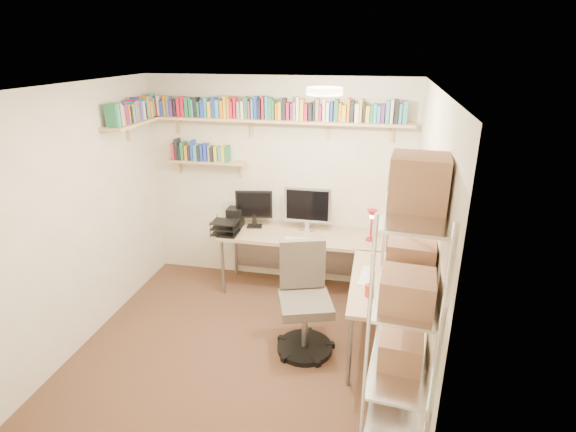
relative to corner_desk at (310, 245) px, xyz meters
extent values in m
plane|color=#46281E|center=(-0.49, -0.94, -0.73)|extent=(3.20, 3.20, 0.00)
cube|color=beige|center=(-0.49, 0.56, 0.52)|extent=(3.20, 0.04, 2.50)
cube|color=beige|center=(-2.09, -0.94, 0.52)|extent=(0.04, 3.00, 2.50)
cube|color=beige|center=(1.11, -0.94, 0.52)|extent=(0.04, 3.00, 2.50)
cube|color=beige|center=(-0.49, -2.44, 0.52)|extent=(3.20, 0.04, 2.50)
cube|color=white|center=(-0.49, -0.94, 1.77)|extent=(3.20, 3.00, 0.04)
cube|color=silver|center=(1.10, -0.39, 0.82)|extent=(0.01, 0.30, 0.42)
cube|color=white|center=(1.10, -0.79, 0.77)|extent=(0.01, 0.28, 0.38)
cylinder|color=#FFEAC6|center=(0.21, -0.74, 1.73)|extent=(0.30, 0.30, 0.06)
cube|color=#D0B975|center=(-0.49, 0.44, 1.29)|extent=(3.05, 0.25, 0.03)
cube|color=#D0B975|center=(-1.96, 0.01, 1.29)|extent=(0.25, 1.00, 0.03)
cube|color=#D0B975|center=(-1.34, 0.46, 0.77)|extent=(0.95, 0.20, 0.02)
cube|color=#D0B975|center=(-1.69, 0.50, 1.22)|extent=(0.03, 0.20, 0.20)
cube|color=#D0B975|center=(-0.79, 0.50, 1.22)|extent=(0.03, 0.20, 0.20)
cube|color=#D0B975|center=(0.11, 0.50, 1.22)|extent=(0.03, 0.20, 0.20)
cube|color=#D0B975|center=(0.81, 0.50, 1.22)|extent=(0.03, 0.20, 0.20)
cube|color=teal|center=(-1.96, 0.44, 1.43)|extent=(0.02, 0.11, 0.25)
cube|color=red|center=(-1.91, 0.44, 1.40)|extent=(0.04, 0.11, 0.19)
cube|color=silver|center=(-1.86, 0.44, 1.42)|extent=(0.03, 0.13, 0.23)
cube|color=#223AB0|center=(-1.83, 0.44, 1.40)|extent=(0.04, 0.14, 0.18)
cube|color=orange|center=(-1.79, 0.44, 1.42)|extent=(0.03, 0.13, 0.23)
cube|color=teal|center=(-1.75, 0.44, 1.41)|extent=(0.02, 0.14, 0.21)
cube|color=#692281|center=(-1.71, 0.44, 1.40)|extent=(0.03, 0.14, 0.18)
cube|color=black|center=(-1.66, 0.44, 1.40)|extent=(0.03, 0.12, 0.19)
cube|color=red|center=(-1.62, 0.44, 1.41)|extent=(0.04, 0.13, 0.21)
cube|color=red|center=(-1.57, 0.44, 1.42)|extent=(0.04, 0.12, 0.22)
cube|color=#246D46|center=(-1.52, 0.44, 1.42)|extent=(0.04, 0.14, 0.22)
cube|color=#246D46|center=(-1.47, 0.44, 1.41)|extent=(0.02, 0.12, 0.21)
cube|color=teal|center=(-1.45, 0.44, 1.40)|extent=(0.02, 0.12, 0.19)
cube|color=black|center=(-1.41, 0.44, 1.42)|extent=(0.04, 0.13, 0.22)
cube|color=#246D46|center=(-1.37, 0.44, 1.39)|extent=(0.02, 0.14, 0.18)
cube|color=#223AB0|center=(-1.33, 0.44, 1.41)|extent=(0.04, 0.13, 0.20)
cube|color=teal|center=(-1.29, 0.44, 1.42)|extent=(0.03, 0.12, 0.22)
cube|color=gold|center=(-1.24, 0.44, 1.40)|extent=(0.03, 0.15, 0.18)
cube|color=#223AB0|center=(-1.19, 0.44, 1.42)|extent=(0.04, 0.12, 0.22)
cube|color=teal|center=(-1.14, 0.44, 1.41)|extent=(0.04, 0.14, 0.20)
cube|color=orange|center=(-1.09, 0.44, 1.40)|extent=(0.04, 0.14, 0.19)
cube|color=gold|center=(-1.05, 0.44, 1.43)|extent=(0.03, 0.13, 0.24)
cube|color=orange|center=(-1.01, 0.44, 1.41)|extent=(0.03, 0.14, 0.22)
cube|color=red|center=(-0.98, 0.44, 1.40)|extent=(0.03, 0.14, 0.19)
cube|color=red|center=(-0.94, 0.44, 1.43)|extent=(0.02, 0.11, 0.24)
cube|color=gray|center=(-0.90, 0.44, 1.40)|extent=(0.04, 0.11, 0.18)
cube|color=silver|center=(-0.85, 0.44, 1.40)|extent=(0.03, 0.12, 0.19)
cube|color=#246D46|center=(-0.81, 0.44, 1.43)|extent=(0.04, 0.11, 0.24)
cube|color=red|center=(-0.77, 0.44, 1.40)|extent=(0.03, 0.13, 0.20)
cube|color=teal|center=(-0.74, 0.44, 1.41)|extent=(0.02, 0.13, 0.21)
cube|color=#223AB0|center=(-0.70, 0.44, 1.43)|extent=(0.04, 0.12, 0.24)
cube|color=black|center=(-0.66, 0.44, 1.41)|extent=(0.03, 0.15, 0.21)
cube|color=red|center=(-0.61, 0.44, 1.43)|extent=(0.03, 0.12, 0.24)
cube|color=teal|center=(-0.57, 0.44, 1.43)|extent=(0.03, 0.12, 0.25)
cube|color=#246D46|center=(-0.53, 0.44, 1.42)|extent=(0.04, 0.13, 0.23)
cube|color=#246D46|center=(-0.50, 0.44, 1.41)|extent=(0.02, 0.14, 0.21)
cube|color=orange|center=(-0.46, 0.44, 1.40)|extent=(0.02, 0.13, 0.18)
cube|color=gold|center=(-0.42, 0.44, 1.40)|extent=(0.03, 0.15, 0.19)
cube|color=black|center=(-0.38, 0.44, 1.42)|extent=(0.04, 0.12, 0.23)
cube|color=red|center=(-0.33, 0.44, 1.40)|extent=(0.03, 0.12, 0.19)
cube|color=#692281|center=(-0.29, 0.44, 1.40)|extent=(0.02, 0.11, 0.18)
cube|color=gray|center=(-0.26, 0.44, 1.40)|extent=(0.02, 0.12, 0.19)
cube|color=silver|center=(-0.22, 0.44, 1.43)|extent=(0.03, 0.14, 0.25)
cube|color=gold|center=(-0.17, 0.44, 1.42)|extent=(0.04, 0.14, 0.23)
cube|color=red|center=(-0.13, 0.44, 1.40)|extent=(0.03, 0.11, 0.18)
cube|color=black|center=(-0.08, 0.44, 1.40)|extent=(0.04, 0.13, 0.19)
cube|color=black|center=(-0.04, 0.44, 1.41)|extent=(0.02, 0.14, 0.21)
cube|color=gray|center=(-0.01, 0.44, 1.42)|extent=(0.03, 0.11, 0.23)
cube|color=red|center=(0.03, 0.44, 1.39)|extent=(0.03, 0.11, 0.17)
cube|color=silver|center=(0.07, 0.44, 1.42)|extent=(0.03, 0.11, 0.23)
cube|color=silver|center=(0.11, 0.44, 1.41)|extent=(0.03, 0.13, 0.20)
cube|color=#223AB0|center=(0.15, 0.44, 1.41)|extent=(0.03, 0.11, 0.21)
cube|color=#246D46|center=(0.20, 0.44, 1.42)|extent=(0.04, 0.12, 0.23)
cube|color=orange|center=(0.24, 0.44, 1.40)|extent=(0.03, 0.13, 0.20)
cube|color=gold|center=(0.28, 0.44, 1.39)|extent=(0.04, 0.13, 0.17)
cube|color=orange|center=(0.33, 0.44, 1.43)|extent=(0.03, 0.12, 0.24)
cube|color=black|center=(0.37, 0.44, 1.42)|extent=(0.04, 0.14, 0.22)
cube|color=silver|center=(0.42, 0.44, 1.40)|extent=(0.04, 0.14, 0.19)
cube|color=gold|center=(0.46, 0.44, 1.43)|extent=(0.02, 0.13, 0.24)
cube|color=black|center=(0.50, 0.44, 1.41)|extent=(0.02, 0.13, 0.20)
cube|color=gold|center=(0.54, 0.44, 1.39)|extent=(0.04, 0.14, 0.17)
cube|color=#246D46|center=(0.58, 0.44, 1.40)|extent=(0.03, 0.12, 0.18)
cube|color=teal|center=(0.61, 0.44, 1.41)|extent=(0.03, 0.13, 0.20)
cube|color=teal|center=(0.65, 0.44, 1.39)|extent=(0.03, 0.11, 0.18)
cube|color=#692281|center=(0.69, 0.44, 1.40)|extent=(0.03, 0.12, 0.20)
cube|color=teal|center=(0.74, 0.44, 1.42)|extent=(0.04, 0.13, 0.23)
cube|color=silver|center=(0.79, 0.44, 1.43)|extent=(0.03, 0.12, 0.24)
cube|color=black|center=(0.83, 0.44, 1.43)|extent=(0.04, 0.11, 0.24)
cube|color=teal|center=(0.88, 0.44, 1.41)|extent=(0.03, 0.14, 0.20)
cube|color=teal|center=(0.92, 0.44, 1.42)|extent=(0.04, 0.11, 0.23)
cube|color=#246D46|center=(-1.96, -0.42, 1.42)|extent=(0.13, 0.04, 0.23)
cube|color=teal|center=(-1.96, -0.38, 1.42)|extent=(0.12, 0.03, 0.23)
cube|color=gray|center=(-1.96, -0.34, 1.43)|extent=(0.13, 0.02, 0.24)
cube|color=silver|center=(-1.96, -0.31, 1.41)|extent=(0.12, 0.02, 0.21)
cube|color=orange|center=(-1.96, -0.27, 1.41)|extent=(0.11, 0.03, 0.20)
cube|color=#692281|center=(-1.96, -0.23, 1.41)|extent=(0.13, 0.04, 0.21)
cube|color=orange|center=(-1.96, -0.19, 1.41)|extent=(0.14, 0.02, 0.20)
cube|color=black|center=(-1.96, -0.15, 1.39)|extent=(0.15, 0.04, 0.18)
cube|color=gray|center=(-1.96, -0.11, 1.40)|extent=(0.14, 0.04, 0.19)
cube|color=teal|center=(-1.96, -0.06, 1.41)|extent=(0.15, 0.04, 0.21)
cube|color=red|center=(-1.96, -0.02, 1.42)|extent=(0.13, 0.03, 0.23)
cube|color=orange|center=(-1.96, 0.02, 1.41)|extent=(0.12, 0.03, 0.21)
cube|color=#223AB0|center=(-1.96, 0.06, 1.43)|extent=(0.11, 0.04, 0.25)
cube|color=silver|center=(-1.96, 0.11, 1.40)|extent=(0.15, 0.03, 0.20)
cube|color=black|center=(-1.96, 0.15, 1.39)|extent=(0.15, 0.02, 0.17)
cube|color=teal|center=(-1.96, 0.20, 1.41)|extent=(0.13, 0.04, 0.21)
cube|color=orange|center=(-1.96, 0.24, 1.43)|extent=(0.12, 0.04, 0.24)
cube|color=gold|center=(-1.96, 0.28, 1.40)|extent=(0.15, 0.03, 0.18)
cube|color=teal|center=(-1.96, 0.32, 1.39)|extent=(0.11, 0.04, 0.17)
cube|color=gray|center=(-1.96, 0.37, 1.41)|extent=(0.11, 0.03, 0.21)
cube|color=black|center=(-1.96, 0.41, 1.41)|extent=(0.13, 0.03, 0.20)
cube|color=red|center=(-1.75, 0.46, 0.88)|extent=(0.04, 0.12, 0.20)
cube|color=black|center=(-1.70, 0.46, 0.91)|extent=(0.04, 0.12, 0.25)
cube|color=black|center=(-1.66, 0.46, 0.88)|extent=(0.02, 0.15, 0.18)
cube|color=#246D46|center=(-1.63, 0.46, 0.89)|extent=(0.03, 0.15, 0.22)
cube|color=orange|center=(-1.58, 0.46, 0.87)|extent=(0.04, 0.12, 0.18)
cube|color=black|center=(-1.53, 0.46, 0.87)|extent=(0.02, 0.15, 0.18)
cube|color=#223AB0|center=(-1.51, 0.46, 0.90)|extent=(0.03, 0.13, 0.24)
cube|color=teal|center=(-1.46, 0.46, 0.88)|extent=(0.04, 0.13, 0.19)
cube|color=black|center=(-1.42, 0.46, 0.88)|extent=(0.04, 0.15, 0.18)
cube|color=#223AB0|center=(-1.38, 0.46, 0.88)|extent=(0.02, 0.14, 0.20)
cube|color=#223AB0|center=(-1.34, 0.46, 0.88)|extent=(0.04, 0.12, 0.20)
cube|color=gray|center=(-1.29, 0.46, 0.88)|extent=(0.02, 0.11, 0.19)
cube|color=black|center=(-1.25, 0.46, 0.87)|extent=(0.04, 0.13, 0.17)
cube|color=gold|center=(-1.21, 0.46, 0.87)|extent=(0.04, 0.12, 0.18)
cube|color=teal|center=(-1.16, 0.46, 0.87)|extent=(0.04, 0.12, 0.18)
cube|color=gold|center=(-1.11, 0.46, 0.88)|extent=(0.04, 0.13, 0.19)
cube|color=#246D46|center=(-1.07, 0.46, 0.88)|extent=(0.03, 0.14, 0.19)
cube|color=tan|center=(-0.14, 0.24, -0.01)|extent=(1.90, 0.60, 0.04)
cube|color=tan|center=(0.81, -0.69, -0.01)|extent=(0.60, 1.30, 0.04)
cylinder|color=gray|center=(-1.04, -0.01, -0.38)|extent=(0.04, 0.04, 0.70)
cylinder|color=gray|center=(-1.04, 0.49, -0.38)|extent=(0.04, 0.04, 0.70)
cylinder|color=gray|center=(1.06, 0.49, -0.38)|extent=(0.04, 0.04, 0.70)
cylinder|color=gray|center=(0.56, -1.29, -0.38)|extent=(0.04, 0.04, 0.70)
cylinder|color=gray|center=(1.06, -1.29, -0.38)|extent=(0.04, 0.04, 0.70)
cube|color=gray|center=(-0.14, 0.50, -0.33)|extent=(1.80, 0.02, 0.55)
cube|color=silver|center=(-0.09, 0.36, 0.34)|extent=(0.55, 0.03, 0.42)
cube|color=black|center=(-0.09, 0.34, 0.34)|extent=(0.49, 0.00, 0.36)
cube|color=black|center=(-0.74, 0.36, 0.30)|extent=(0.44, 0.03, 0.34)
cube|color=black|center=(0.95, -0.64, 0.32)|extent=(0.03, 0.58, 0.38)
cube|color=white|center=(0.93, -0.64, 0.32)|extent=(0.00, 0.52, 0.33)
cube|color=white|center=(-0.09, 0.06, 0.02)|extent=(0.42, 0.13, 0.01)
cube|color=white|center=(0.66, -0.64, 0.02)|extent=(0.13, 0.40, 0.01)
cylinder|color=#A90E26|center=(0.66, 0.24, 0.02)|extent=(0.10, 0.10, 0.02)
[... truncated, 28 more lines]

